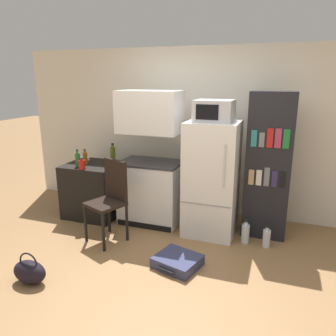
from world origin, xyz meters
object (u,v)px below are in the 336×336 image
Objects in this scene: water_bottle_middle at (245,233)px; water_bottle_front at (267,238)px; bottle_green_tall at (78,159)px; bowl at (84,159)px; microwave at (214,111)px; handbag at (30,272)px; bottle_olive_oil at (113,154)px; side_table at (94,190)px; kitchen_hutch at (151,165)px; refrigerator at (212,179)px; suitcase_large_flat at (177,261)px; bookshelf at (268,166)px; bottle_amber_beer at (85,158)px; chair at (111,194)px; bottle_ketchup_red at (82,164)px.

water_bottle_front is at bearing -5.03° from water_bottle_middle.
bowl is at bearing 110.75° from bottle_green_tall.
microwave is 2.71m from handbag.
bottle_olive_oil is at bearing 92.54° from handbag.
bottle_green_tall reaches higher than bowl.
handbag is (-1.45, -1.74, -1.49)m from microwave.
bottle_olive_oil is 1.58× the size of bowl.
side_table is 2.27m from water_bottle_middle.
bottle_olive_oil is at bearing 167.04° from kitchen_hutch.
microwave is 2.16m from bowl.
refrigerator is 1.19m from suitcase_large_flat.
refrigerator is at bearing 75.37° from microwave.
refrigerator is 0.72m from bookshelf.
handbag is 2.50m from water_bottle_middle.
chair is at bearing -38.39° from bottle_amber_beer.
bottle_olive_oil is 2.10m from handbag.
bottle_olive_oil is at bearing 9.60° from bowl.
microwave is 1.66× the size of bottle_olive_oil.
water_bottle_front is at bearing -14.63° from refrigerator.
bottle_ketchup_red reaches higher than suitcase_large_flat.
water_bottle_front is (1.61, -0.24, -0.71)m from kitchen_hutch.
refrigerator is 0.99m from water_bottle_front.
microwave is (-0.00, -0.00, 0.87)m from refrigerator.
microwave is 2.90× the size of bottle_ketchup_red.
kitchen_hutch is 5.93× the size of water_bottle_middle.
refrigerator is 4.77× the size of water_bottle_middle.
suitcase_large_flat is (0.98, -0.34, -0.55)m from chair.
bottle_olive_oil is 0.90× the size of water_bottle_middle.
bottle_green_tall is 1.40× the size of bowl.
kitchen_hutch reaches higher than bottle_olive_oil.
side_table reaches higher than handbag.
microwave is 1.29× the size of handbag.
microwave is 1.83m from suitcase_large_flat.
water_bottle_middle is at bearing -19.27° from microwave.
chair is 3.31× the size of water_bottle_middle.
bowl is (-1.13, 0.08, -0.02)m from kitchen_hutch.
kitchen_hutch reaches higher than bowl.
microwave is 1.49× the size of water_bottle_middle.
chair is (0.73, -0.40, -0.29)m from bottle_green_tall.
bottle_amber_beer is at bearing 114.31° from bottle_ketchup_red.
water_bottle_middle is (2.02, -0.37, -0.77)m from bottle_olive_oil.
bottle_amber_beer is 0.78× the size of water_bottle_front.
kitchen_hutch is at bearing 176.89° from refrigerator.
side_table is 3.58× the size of bottle_amber_beer.
side_table is 2.14m from microwave.
bookshelf is at bearing 13.19° from microwave.
bottle_amber_beer is 1.91m from handbag.
water_bottle_front is at bearing 56.66° from suitcase_large_flat.
microwave is 0.25× the size of bookshelf.
bottle_green_tall is (-1.87, -0.22, 0.15)m from refrigerator.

